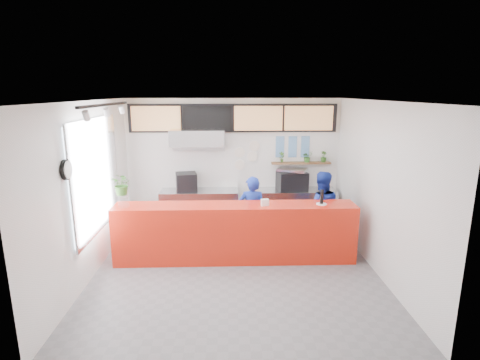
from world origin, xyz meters
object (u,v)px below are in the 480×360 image
(pepper_mill, at_px, (322,197))
(service_counter, at_px, (235,233))
(espresso_machine, at_px, (292,181))
(panini_oven, at_px, (186,182))
(staff_right, at_px, (320,210))
(staff_center, at_px, (252,213))

(pepper_mill, bearing_deg, service_counter, 178.94)
(espresso_machine, height_order, pepper_mill, pepper_mill)
(pepper_mill, bearing_deg, panini_oven, 145.92)
(staff_right, height_order, pepper_mill, staff_right)
(espresso_machine, bearing_deg, staff_right, -81.00)
(staff_right, bearing_deg, staff_center, 3.31)
(panini_oven, bearing_deg, service_counter, -69.38)
(panini_oven, bearing_deg, staff_center, -51.45)
(staff_right, bearing_deg, panini_oven, -19.79)
(espresso_machine, height_order, staff_center, staff_center)
(staff_center, bearing_deg, staff_right, 179.39)
(staff_right, bearing_deg, espresso_machine, -69.14)
(panini_oven, bearing_deg, pepper_mill, -44.82)
(espresso_machine, xyz_separation_m, pepper_mill, (0.25, -1.83, 0.13))
(espresso_machine, relative_size, staff_right, 0.42)
(panini_oven, distance_m, staff_center, 1.94)
(service_counter, bearing_deg, pepper_mill, -1.06)
(service_counter, relative_size, pepper_mill, 17.14)
(service_counter, xyz_separation_m, espresso_machine, (1.36, 1.80, 0.56))
(espresso_machine, relative_size, pepper_mill, 2.54)
(service_counter, xyz_separation_m, staff_center, (0.35, 0.55, 0.21))
(service_counter, height_order, staff_center, staff_center)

